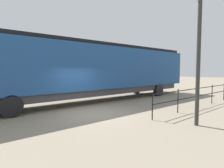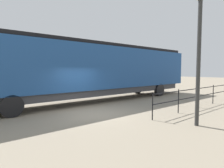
{
  "view_description": "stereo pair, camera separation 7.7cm",
  "coord_description": "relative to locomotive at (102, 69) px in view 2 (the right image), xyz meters",
  "views": [
    {
      "loc": [
        8.29,
        -5.88,
        2.27
      ],
      "look_at": [
        1.91,
        -0.28,
        1.67
      ],
      "focal_mm": 30.78,
      "sensor_mm": 36.0,
      "label": 1
    },
    {
      "loc": [
        8.34,
        -5.82,
        2.27
      ],
      "look_at": [
        1.91,
        -0.28,
        1.67
      ],
      "focal_mm": 30.78,
      "sensor_mm": 36.0,
      "label": 2
    }
  ],
  "objects": [
    {
      "name": "platform_fence",
      "position": [
        6.05,
        3.74,
        -1.52
      ],
      "size": [
        0.05,
        11.18,
        1.28
      ],
      "color": "black",
      "rests_on": "ground_plane"
    },
    {
      "name": "lamp_post",
      "position": [
        7.79,
        -1.15,
        1.78
      ],
      "size": [
        0.56,
        0.56,
        5.58
      ],
      "color": "#2D2D2D",
      "rests_on": "ground_plane"
    },
    {
      "name": "ground_plane",
      "position": [
        3.06,
        -3.04,
        -2.35
      ],
      "size": [
        120.0,
        120.0,
        0.0
      ],
      "primitive_type": "plane",
      "color": "gray"
    },
    {
      "name": "locomotive",
      "position": [
        0.0,
        0.0,
        0.0
      ],
      "size": [
        2.87,
        18.7,
        4.2
      ],
      "color": "navy",
      "rests_on": "ground_plane"
    }
  ]
}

